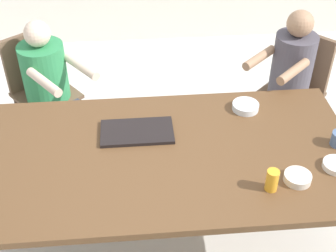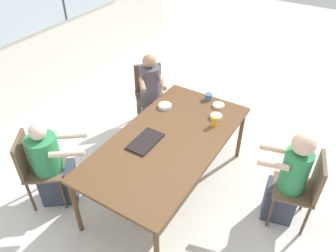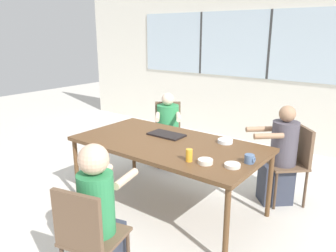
{
  "view_description": "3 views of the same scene",
  "coord_description": "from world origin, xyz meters",
  "px_view_note": "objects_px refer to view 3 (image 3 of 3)",
  "views": [
    {
      "loc": [
        -0.16,
        -1.85,
        2.41
      ],
      "look_at": [
        0.0,
        0.0,
        0.94
      ],
      "focal_mm": 50.0,
      "sensor_mm": 36.0,
      "label": 1
    },
    {
      "loc": [
        -2.25,
        -1.39,
        2.97
      ],
      "look_at": [
        0.0,
        0.0,
        0.94
      ],
      "focal_mm": 35.0,
      "sensor_mm": 36.0,
      "label": 2
    },
    {
      "loc": [
        1.99,
        -2.62,
        1.88
      ],
      "look_at": [
        0.0,
        0.0,
        0.94
      ],
      "focal_mm": 35.0,
      "sensor_mm": 36.0,
      "label": 3
    }
  ],
  "objects_px": {
    "chair_for_woman_green_shirt": "(294,158)",
    "juice_glass": "(189,155)",
    "person_man_blue_shirt": "(168,133)",
    "person_man_teal_shirt": "(100,220)",
    "chair_for_man_blue_shirt": "(168,126)",
    "bowl_cereal": "(205,161)",
    "bowl_fruit": "(232,165)",
    "coffee_mug": "(250,159)",
    "chair_for_man_teal_shirt": "(87,234)",
    "bowl_white_shallow": "(225,141)",
    "person_woman_green_shirt": "(280,160)"
  },
  "relations": [
    {
      "from": "chair_for_woman_green_shirt",
      "to": "juice_glass",
      "type": "xyz_separation_m",
      "value": [
        -0.57,
        -1.27,
        0.29
      ]
    },
    {
      "from": "person_man_blue_shirt",
      "to": "person_man_teal_shirt",
      "type": "xyz_separation_m",
      "value": [
        1.06,
        -2.22,
        0.07
      ]
    },
    {
      "from": "chair_for_man_blue_shirt",
      "to": "bowl_cereal",
      "type": "relative_size",
      "value": 6.51
    },
    {
      "from": "person_man_blue_shirt",
      "to": "bowl_fruit",
      "type": "bearing_deg",
      "value": 106.2
    },
    {
      "from": "chair_for_woman_green_shirt",
      "to": "coffee_mug",
      "type": "distance_m",
      "value": 1.02
    },
    {
      "from": "coffee_mug",
      "to": "juice_glass",
      "type": "distance_m",
      "value": 0.54
    },
    {
      "from": "chair_for_man_teal_shirt",
      "to": "person_man_teal_shirt",
      "type": "height_order",
      "value": "person_man_teal_shirt"
    },
    {
      "from": "chair_for_man_blue_shirt",
      "to": "person_man_blue_shirt",
      "type": "xyz_separation_m",
      "value": [
        0.1,
        -0.13,
        -0.06
      ]
    },
    {
      "from": "chair_for_woman_green_shirt",
      "to": "person_man_teal_shirt",
      "type": "bearing_deg",
      "value": 118.47
    },
    {
      "from": "chair_for_man_blue_shirt",
      "to": "coffee_mug",
      "type": "height_order",
      "value": "chair_for_man_blue_shirt"
    },
    {
      "from": "chair_for_woman_green_shirt",
      "to": "bowl_cereal",
      "type": "distance_m",
      "value": 1.33
    },
    {
      "from": "bowl_cereal",
      "to": "chair_for_man_blue_shirt",
      "type": "bearing_deg",
      "value": 136.73
    },
    {
      "from": "chair_for_woman_green_shirt",
      "to": "juice_glass",
      "type": "distance_m",
      "value": 1.43
    },
    {
      "from": "chair_for_man_blue_shirt",
      "to": "person_man_blue_shirt",
      "type": "bearing_deg",
      "value": 90.0
    },
    {
      "from": "person_man_teal_shirt",
      "to": "coffee_mug",
      "type": "height_order",
      "value": "person_man_teal_shirt"
    },
    {
      "from": "bowl_white_shallow",
      "to": "bowl_cereal",
      "type": "relative_size",
      "value": 1.16
    },
    {
      "from": "coffee_mug",
      "to": "person_woman_green_shirt",
      "type": "bearing_deg",
      "value": 90.14
    },
    {
      "from": "person_man_teal_shirt",
      "to": "chair_for_man_teal_shirt",
      "type": "bearing_deg",
      "value": -90.0
    },
    {
      "from": "coffee_mug",
      "to": "bowl_cereal",
      "type": "relative_size",
      "value": 0.69
    },
    {
      "from": "chair_for_woman_green_shirt",
      "to": "coffee_mug",
      "type": "bearing_deg",
      "value": 130.35
    },
    {
      "from": "bowl_fruit",
      "to": "coffee_mug",
      "type": "bearing_deg",
      "value": 65.48
    },
    {
      "from": "person_man_blue_shirt",
      "to": "bowl_cereal",
      "type": "distance_m",
      "value": 1.89
    },
    {
      "from": "person_man_blue_shirt",
      "to": "chair_for_man_teal_shirt",
      "type": "bearing_deg",
      "value": 77.44
    },
    {
      "from": "chair_for_man_teal_shirt",
      "to": "coffee_mug",
      "type": "distance_m",
      "value": 1.51
    },
    {
      "from": "chair_for_woman_green_shirt",
      "to": "person_man_blue_shirt",
      "type": "bearing_deg",
      "value": 46.27
    },
    {
      "from": "chair_for_man_blue_shirt",
      "to": "person_man_blue_shirt",
      "type": "relative_size",
      "value": 0.84
    },
    {
      "from": "chair_for_man_teal_shirt",
      "to": "person_man_blue_shirt",
      "type": "height_order",
      "value": "person_man_blue_shirt"
    },
    {
      "from": "chair_for_woman_green_shirt",
      "to": "chair_for_man_teal_shirt",
      "type": "relative_size",
      "value": 1.0
    },
    {
      "from": "person_man_blue_shirt",
      "to": "bowl_fruit",
      "type": "xyz_separation_m",
      "value": [
        1.61,
        -1.19,
        0.3
      ]
    },
    {
      "from": "person_woman_green_shirt",
      "to": "bowl_white_shallow",
      "type": "relative_size",
      "value": 7.18
    },
    {
      "from": "chair_for_man_blue_shirt",
      "to": "bowl_white_shallow",
      "type": "height_order",
      "value": "chair_for_man_blue_shirt"
    },
    {
      "from": "bowl_white_shallow",
      "to": "bowl_cereal",
      "type": "bearing_deg",
      "value": -78.43
    },
    {
      "from": "chair_for_woman_green_shirt",
      "to": "juice_glass",
      "type": "relative_size",
      "value": 7.63
    },
    {
      "from": "person_man_blue_shirt",
      "to": "bowl_cereal",
      "type": "bearing_deg",
      "value": 100.22
    },
    {
      "from": "coffee_mug",
      "to": "chair_for_woman_green_shirt",
      "type": "bearing_deg",
      "value": 83.14
    },
    {
      "from": "chair_for_man_blue_shirt",
      "to": "juice_glass",
      "type": "height_order",
      "value": "chair_for_man_blue_shirt"
    },
    {
      "from": "person_woman_green_shirt",
      "to": "bowl_fruit",
      "type": "xyz_separation_m",
      "value": [
        -0.08,
        -1.05,
        0.26
      ]
    },
    {
      "from": "chair_for_woman_green_shirt",
      "to": "person_man_blue_shirt",
      "type": "height_order",
      "value": "person_man_blue_shirt"
    },
    {
      "from": "person_man_teal_shirt",
      "to": "bowl_white_shallow",
      "type": "distance_m",
      "value": 1.6
    },
    {
      "from": "bowl_fruit",
      "to": "chair_for_woman_green_shirt",
      "type": "bearing_deg",
      "value": 80.3
    },
    {
      "from": "chair_for_man_teal_shirt",
      "to": "person_woman_green_shirt",
      "type": "height_order",
      "value": "person_woman_green_shirt"
    },
    {
      "from": "bowl_cereal",
      "to": "person_woman_green_shirt",
      "type": "bearing_deg",
      "value": 74.79
    },
    {
      "from": "bowl_white_shallow",
      "to": "coffee_mug",
      "type": "bearing_deg",
      "value": -40.12
    },
    {
      "from": "chair_for_man_teal_shirt",
      "to": "bowl_white_shallow",
      "type": "xyz_separation_m",
      "value": [
        0.16,
        1.73,
        0.25
      ]
    },
    {
      "from": "person_woman_green_shirt",
      "to": "coffee_mug",
      "type": "xyz_separation_m",
      "value": [
        0.0,
        -0.87,
        0.29
      ]
    },
    {
      "from": "juice_glass",
      "to": "bowl_white_shallow",
      "type": "relative_size",
      "value": 0.74
    },
    {
      "from": "juice_glass",
      "to": "bowl_cereal",
      "type": "relative_size",
      "value": 0.85
    },
    {
      "from": "person_woman_green_shirt",
      "to": "person_man_teal_shirt",
      "type": "xyz_separation_m",
      "value": [
        -0.62,
        -2.08,
        0.03
      ]
    },
    {
      "from": "person_woman_green_shirt",
      "to": "juice_glass",
      "type": "bearing_deg",
      "value": 116.06
    },
    {
      "from": "bowl_cereal",
      "to": "juice_glass",
      "type": "bearing_deg",
      "value": -163.48
    }
  ]
}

